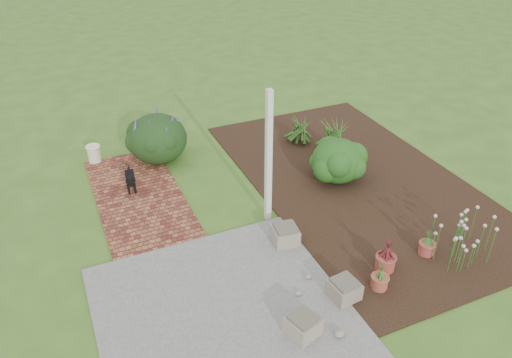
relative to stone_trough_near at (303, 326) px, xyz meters
name	(u,v)px	position (x,y,z in m)	size (l,w,h in m)	color
ground	(255,225)	(0.40, 2.53, -0.17)	(80.00, 80.00, 0.00)	#3B641F
concrete_patio	(224,313)	(-0.85, 0.78, -0.15)	(3.50, 3.50, 0.04)	#61615E
brick_path	(139,196)	(-1.30, 4.28, -0.15)	(1.60, 3.50, 0.04)	#5B241C
garden_bed	(357,181)	(2.90, 3.03, -0.16)	(4.00, 7.00, 0.03)	black
veranda_post	(269,159)	(0.70, 2.63, 1.08)	(0.10, 0.10, 2.50)	white
stone_trough_near	(303,326)	(0.00, 0.00, 0.00)	(0.40, 0.40, 0.27)	gray
stone_trough_mid	(344,290)	(0.88, 0.36, 0.00)	(0.40, 0.40, 0.27)	gray
stone_trough_far	(285,235)	(0.66, 1.85, 0.00)	(0.41, 0.41, 0.28)	gray
black_dog	(130,178)	(-1.39, 4.47, 0.16)	(0.22, 0.57, 0.49)	black
cream_ceramic_urn	(94,154)	(-1.87, 5.98, 0.05)	(0.27, 0.27, 0.36)	#ECE4C2
evergreen_shrub	(338,160)	(2.54, 3.27, 0.30)	(1.05, 1.05, 0.89)	#0F3B0B
agapanthus_clump_back	(333,133)	(3.02, 4.24, 0.35)	(1.10, 1.10, 0.99)	#11430E
agapanthus_clump_front	(299,128)	(2.59, 5.02, 0.22)	(0.83, 0.83, 0.74)	#163E10
pink_flower_patch	(465,238)	(3.16, 0.39, 0.21)	(1.11, 1.11, 0.71)	#113D0F
terracotta_pot_bronze	(385,262)	(1.81, 0.62, -0.02)	(0.31, 0.31, 0.25)	#993D34
terracotta_pot_small_left	(427,248)	(2.66, 0.66, -0.04)	(0.25, 0.25, 0.21)	#9F4035
terracotta_pot_small_right	(379,282)	(1.48, 0.31, -0.04)	(0.25, 0.25, 0.21)	#9E4935
purple_flowering_bush	(157,137)	(-0.55, 5.57, 0.36)	(1.26, 1.26, 1.07)	black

